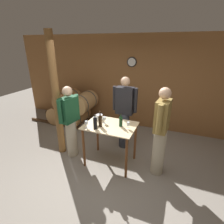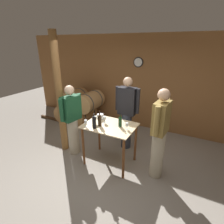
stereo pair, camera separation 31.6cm
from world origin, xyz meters
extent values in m
plane|color=gray|center=(0.00, 0.00, 0.00)|extent=(14.00, 14.00, 0.00)
cube|color=brown|center=(0.00, 2.54, 1.35)|extent=(8.40, 0.05, 2.70)
cylinder|color=black|center=(-0.25, 2.50, 1.94)|extent=(0.28, 0.03, 0.28)
cylinder|color=white|center=(-0.25, 2.48, 1.94)|extent=(0.23, 0.01, 0.23)
cube|color=#4C331E|center=(-2.13, 1.57, 0.04)|extent=(2.56, 0.06, 0.08)
cube|color=#4C331E|center=(-2.13, 2.24, 0.04)|extent=(2.56, 0.06, 0.08)
cylinder|color=#AD7F4C|center=(-2.43, 1.91, 0.28)|extent=(0.57, 0.83, 0.57)
cylinder|color=#38383D|center=(-2.43, 1.66, 0.28)|extent=(0.59, 0.03, 0.59)
cylinder|color=#38383D|center=(-2.43, 2.16, 0.28)|extent=(0.59, 0.03, 0.59)
cylinder|color=#AD7F4C|center=(-1.83, 1.91, 0.28)|extent=(0.57, 0.83, 0.57)
cylinder|color=#38383D|center=(-1.83, 1.66, 0.28)|extent=(0.59, 0.03, 0.59)
cylinder|color=#38383D|center=(-1.83, 2.16, 0.28)|extent=(0.59, 0.03, 0.59)
cylinder|color=#9E7242|center=(-2.13, 1.91, 0.77)|extent=(0.57, 0.83, 0.57)
cylinder|color=#38383D|center=(-2.13, 1.66, 0.77)|extent=(0.59, 0.03, 0.59)
cylinder|color=#38383D|center=(-2.13, 2.16, 0.77)|extent=(0.59, 0.03, 0.59)
cylinder|color=tan|center=(-1.53, 1.91, 0.77)|extent=(0.57, 0.83, 0.57)
cylinder|color=#38383D|center=(-1.53, 1.66, 0.77)|extent=(0.59, 0.03, 0.59)
cylinder|color=#38383D|center=(-1.53, 2.16, 0.77)|extent=(0.59, 0.03, 0.59)
cube|color=beige|center=(-0.08, 0.48, 0.89)|extent=(1.03, 0.75, 0.02)
cylinder|color=brown|center=(-0.54, 0.16, 0.44)|extent=(0.05, 0.05, 0.88)
cylinder|color=brown|center=(0.38, 0.16, 0.44)|extent=(0.05, 0.05, 0.88)
cylinder|color=brown|center=(-0.54, 0.80, 0.44)|extent=(0.05, 0.05, 0.88)
cylinder|color=brown|center=(0.38, 0.80, 0.44)|extent=(0.05, 0.05, 0.88)
cylinder|color=brown|center=(-1.32, 0.44, 1.35)|extent=(0.16, 0.16, 2.70)
cylinder|color=black|center=(-0.28, 0.23, 1.01)|extent=(0.08, 0.08, 0.22)
cylinder|color=black|center=(-0.28, 0.23, 1.16)|extent=(0.02, 0.02, 0.07)
cylinder|color=black|center=(-0.28, 0.23, 1.19)|extent=(0.03, 0.03, 0.02)
cylinder|color=black|center=(-0.24, 0.36, 1.01)|extent=(0.07, 0.07, 0.22)
cylinder|color=black|center=(-0.24, 0.36, 1.17)|extent=(0.02, 0.02, 0.10)
cylinder|color=black|center=(-0.24, 0.36, 1.21)|extent=(0.03, 0.03, 0.02)
cylinder|color=black|center=(0.13, 0.52, 0.99)|extent=(0.07, 0.07, 0.19)
cylinder|color=black|center=(0.13, 0.52, 1.13)|extent=(0.02, 0.02, 0.08)
cylinder|color=black|center=(0.13, 0.52, 1.16)|extent=(0.03, 0.03, 0.02)
cylinder|color=silver|center=(-0.46, 0.20, 0.90)|extent=(0.06, 0.06, 0.00)
cylinder|color=silver|center=(-0.46, 0.20, 0.94)|extent=(0.01, 0.01, 0.08)
cylinder|color=silver|center=(-0.46, 0.20, 1.01)|extent=(0.06, 0.06, 0.07)
cylinder|color=silver|center=(-0.38, 0.41, 0.90)|extent=(0.06, 0.06, 0.00)
cylinder|color=silver|center=(-0.38, 0.41, 0.95)|extent=(0.01, 0.01, 0.09)
cylinder|color=silver|center=(-0.38, 0.41, 1.03)|extent=(0.07, 0.07, 0.07)
cylinder|color=silver|center=(-0.23, 0.52, 0.90)|extent=(0.06, 0.06, 0.00)
cylinder|color=silver|center=(-0.23, 0.52, 0.94)|extent=(0.01, 0.01, 0.08)
cylinder|color=silver|center=(-0.23, 0.52, 1.01)|extent=(0.07, 0.07, 0.06)
cylinder|color=silver|center=(0.30, 0.47, 0.90)|extent=(0.06, 0.06, 0.00)
cylinder|color=silver|center=(0.30, 0.47, 0.94)|extent=(0.01, 0.01, 0.07)
cylinder|color=silver|center=(0.30, 0.47, 1.00)|extent=(0.06, 0.06, 0.07)
cylinder|color=silver|center=(-0.41, 0.65, 0.96)|extent=(0.15, 0.15, 0.11)
cylinder|color=#B7AD93|center=(-1.00, 0.42, 0.43)|extent=(0.24, 0.24, 0.86)
cube|color=#194C2D|center=(-1.00, 0.42, 1.13)|extent=(0.29, 0.43, 0.55)
sphere|color=beige|center=(-1.00, 0.42, 1.53)|extent=(0.21, 0.21, 0.21)
cylinder|color=#194C2D|center=(-1.04, 0.17, 1.16)|extent=(0.09, 0.09, 0.49)
cylinder|color=#194C2D|center=(-0.96, 0.66, 1.16)|extent=(0.09, 0.09, 0.49)
cylinder|color=#B7AD93|center=(0.91, 0.54, 0.47)|extent=(0.24, 0.24, 0.95)
cube|color=olive|center=(0.91, 0.54, 1.24)|extent=(0.25, 0.42, 0.58)
sphere|color=tan|center=(0.91, 0.54, 1.65)|extent=(0.21, 0.21, 0.21)
cylinder|color=olive|center=(0.93, 0.79, 1.27)|extent=(0.09, 0.09, 0.52)
cylinder|color=olive|center=(0.89, 0.29, 1.27)|extent=(0.09, 0.09, 0.52)
cylinder|color=#333847|center=(-0.02, 1.21, 0.45)|extent=(0.24, 0.24, 0.90)
cube|color=black|center=(-0.02, 1.21, 1.21)|extent=(0.40, 0.22, 0.63)
sphere|color=tan|center=(-0.02, 1.21, 1.65)|extent=(0.21, 0.21, 0.21)
cylinder|color=black|center=(0.23, 1.21, 1.24)|extent=(0.09, 0.09, 0.57)
cylinder|color=black|center=(-0.27, 1.21, 1.24)|extent=(0.09, 0.09, 0.57)
camera|label=1|loc=(1.15, -2.45, 2.45)|focal=28.00mm
camera|label=2|loc=(1.43, -2.32, 2.45)|focal=28.00mm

